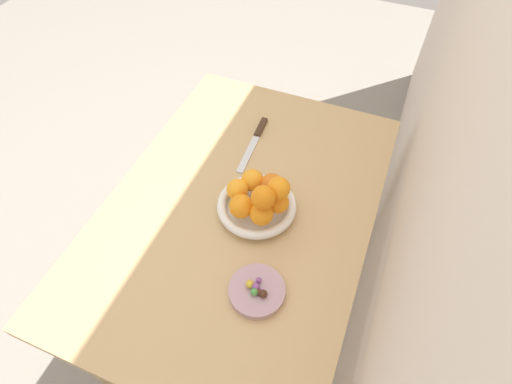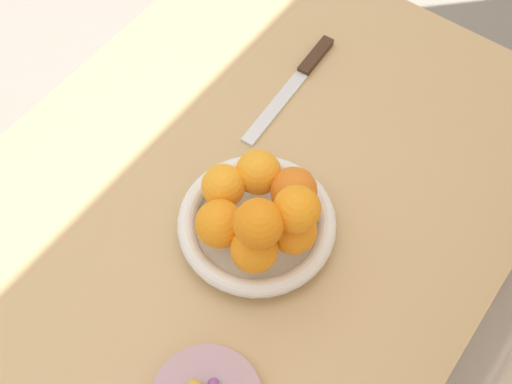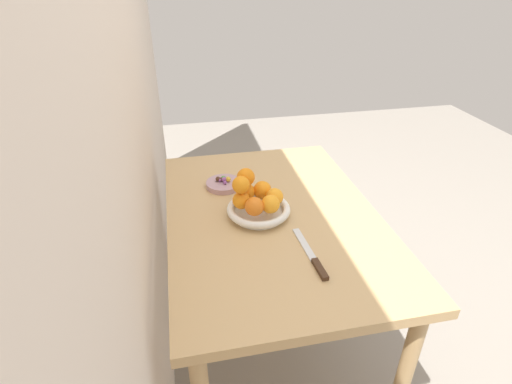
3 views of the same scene
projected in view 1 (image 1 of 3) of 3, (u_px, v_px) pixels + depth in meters
name	position (u px, v px, depth m)	size (l,w,h in m)	color
ground_plane	(245.00, 305.00, 1.76)	(6.00, 6.00, 0.00)	gray
wall_back	(479.00, 106.00, 0.67)	(4.00, 0.05, 2.50)	beige
dining_table	(241.00, 222.00, 1.25)	(1.10, 0.76, 0.74)	tan
fruit_bowl	(257.00, 207.00, 1.15)	(0.23, 0.23, 0.04)	white
candy_dish	(257.00, 291.00, 1.00)	(0.14, 0.14, 0.02)	#B28C99
orange_0	(272.00, 185.00, 1.13)	(0.07, 0.07, 0.07)	orange
orange_1	(252.00, 180.00, 1.14)	(0.07, 0.07, 0.07)	orange
orange_2	(237.00, 191.00, 1.12)	(0.06, 0.06, 0.06)	orange
orange_3	(241.00, 206.00, 1.08)	(0.07, 0.07, 0.07)	orange
orange_4	(261.00, 214.00, 1.07)	(0.06, 0.06, 0.06)	orange
orange_5	(278.00, 201.00, 1.10)	(0.06, 0.06, 0.06)	orange
orange_6	(278.00, 189.00, 1.04)	(0.06, 0.06, 0.06)	orange
orange_7	(263.00, 197.00, 1.02)	(0.06, 0.06, 0.06)	orange
candy_ball_0	(259.00, 280.00, 1.00)	(0.01, 0.01, 0.01)	#8C4C99
candy_ball_1	(263.00, 294.00, 0.97)	(0.02, 0.02, 0.02)	#472819
candy_ball_2	(254.00, 292.00, 0.97)	(0.02, 0.02, 0.02)	#4C9947
candy_ball_3	(259.00, 292.00, 0.97)	(0.02, 0.02, 0.02)	#472819
candy_ball_4	(250.00, 284.00, 0.99)	(0.02, 0.02, 0.02)	gold
candy_ball_5	(262.00, 292.00, 0.98)	(0.01, 0.01, 0.01)	#8C4C99
candy_ball_6	(256.00, 287.00, 0.98)	(0.02, 0.02, 0.02)	#8C4C99
knife	(255.00, 140.00, 1.34)	(0.26, 0.03, 0.01)	#3F2819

